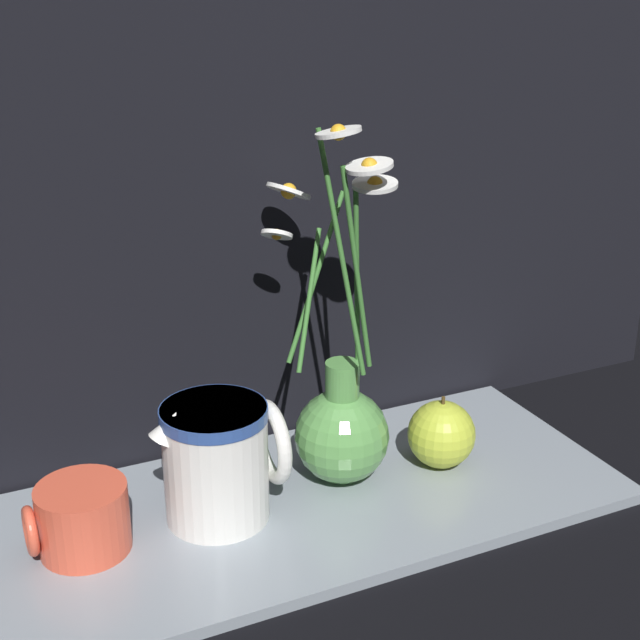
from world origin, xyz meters
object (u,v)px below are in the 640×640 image
(yellow_mug, at_px, (81,519))
(orange_fruit, at_px, (442,435))
(ceramic_pitcher, at_px, (219,457))
(vase_with_flowers, at_px, (341,420))

(yellow_mug, relative_size, orange_fruit, 1.16)
(yellow_mug, distance_m, ceramic_pitcher, 0.14)
(vase_with_flowers, relative_size, ceramic_pitcher, 2.93)
(orange_fruit, bearing_deg, vase_with_flowers, 168.12)
(orange_fruit, bearing_deg, yellow_mug, 178.26)
(ceramic_pitcher, distance_m, orange_fruit, 0.25)
(yellow_mug, relative_size, ceramic_pitcher, 0.73)
(yellow_mug, xyz_separation_m, orange_fruit, (0.38, -0.01, 0.00))
(yellow_mug, distance_m, orange_fruit, 0.38)
(yellow_mug, xyz_separation_m, ceramic_pitcher, (0.13, -0.00, 0.03))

